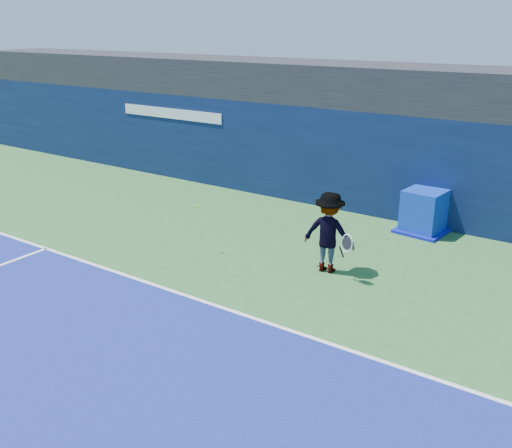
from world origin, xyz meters
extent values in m
plane|color=#30672E|center=(0.00, 0.00, 0.00)|extent=(80.00, 80.00, 0.00)
cube|color=white|center=(0.00, 3.00, 0.01)|extent=(24.00, 0.10, 0.01)
cube|color=black|center=(0.00, 11.50, 3.60)|extent=(36.00, 3.00, 1.20)
cube|color=#0B183C|center=(0.00, 10.50, 1.50)|extent=(36.00, 1.00, 3.00)
cube|color=white|center=(-7.00, 9.99, 2.35)|extent=(4.50, 0.04, 0.35)
cube|color=#0B2BA7|center=(2.40, 9.56, 0.59)|extent=(1.07, 1.07, 1.17)
cube|color=#0B0FA0|center=(2.40, 9.56, 0.04)|extent=(1.34, 1.34, 0.08)
imported|color=silver|center=(1.46, 5.81, 0.93)|extent=(1.28, 0.83, 1.86)
cylinder|color=black|center=(1.91, 5.56, 0.65)|extent=(0.09, 0.16, 0.29)
torus|color=silver|center=(2.05, 5.51, 0.90)|extent=(0.34, 0.19, 0.33)
cylinder|color=black|center=(2.05, 5.51, 0.90)|extent=(0.29, 0.15, 0.28)
sphere|color=#B5D818|center=(-1.73, 5.03, 1.18)|extent=(0.06, 0.06, 0.06)
camera|label=1|loc=(6.86, -5.01, 5.38)|focal=40.00mm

